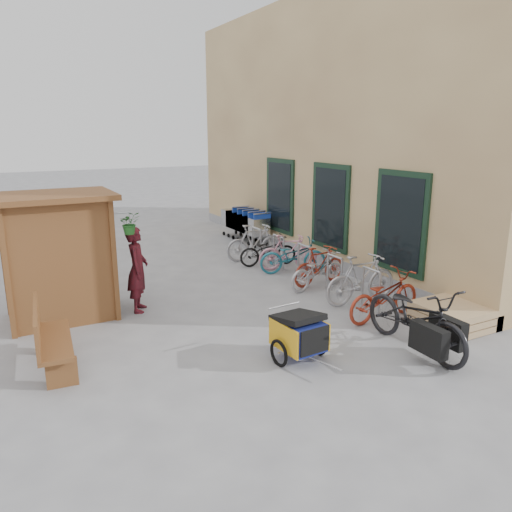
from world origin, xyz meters
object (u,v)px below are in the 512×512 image
kiosk (52,240)px  bike_6 (268,251)px  child_trailer (299,333)px  person_kiosk (137,269)px  bike_4 (293,256)px  bike_3 (320,265)px  cargo_bike (417,318)px  bike_5 (288,252)px  bike_1 (361,279)px  bench (48,338)px  bike_0 (384,296)px  shopping_carts (245,221)px  bike_2 (318,271)px  bike_7 (255,242)px  pallet_stack (451,316)px

kiosk → bike_6: kiosk is taller
child_trailer → person_kiosk: bearing=111.3°
child_trailer → bike_4: (2.55, 4.19, -0.01)m
bike_3 → bike_6: bike_3 is taller
child_trailer → cargo_bike: 1.96m
bike_5 → bike_6: size_ratio=1.00×
person_kiosk → bike_1: (4.19, -1.77, -0.33)m
kiosk → bench: kiosk is taller
bike_0 → bike_6: bearing=-4.5°
bench → bike_5: bearing=31.3°
bike_4 → shopping_carts: bearing=9.2°
bench → person_kiosk: size_ratio=0.96×
bike_2 → bike_7: (-0.05, 2.93, 0.09)m
child_trailer → bike_3: bearing=45.9°
kiosk → bike_2: kiosk is taller
kiosk → bike_7: (5.40, 2.11, -1.05)m
child_trailer → bike_1: bearing=27.8°
child_trailer → bike_2: bike_2 is taller
child_trailer → bike_5: (2.61, 4.52, 0.01)m
child_trailer → bike_7: size_ratio=0.84×
pallet_stack → bike_2: (-0.82, 3.06, 0.21)m
child_trailer → bike_1: (2.58, 1.61, 0.07)m
bike_0 → bike_7: size_ratio=1.06×
kiosk → bike_0: (5.46, -2.98, -1.09)m
pallet_stack → shopping_carts: shopping_carts is taller
person_kiosk → bike_5: size_ratio=1.11×
bench → kiosk: bearing=84.4°
person_kiosk → bike_7: person_kiosk is taller
shopping_carts → bike_6: bearing=-105.5°
shopping_carts → bike_6: shopping_carts is taller
bench → bike_0: 5.92m
shopping_carts → bike_3: shopping_carts is taller
bike_1 → bike_5: bearing=1.2°
pallet_stack → child_trailer: bearing=176.5°
shopping_carts → cargo_bike: size_ratio=1.09×
kiosk → bike_2: 5.63m
pallet_stack → bench: size_ratio=0.73×
pallet_stack → bike_1: bike_1 is taller
person_kiosk → bike_3: person_kiosk is taller
bike_0 → bike_1: size_ratio=1.02×
bike_3 → bike_4: (-0.03, 1.10, -0.01)m
child_trailer → cargo_bike: (1.86, -0.63, 0.12)m
person_kiosk → bike_0: bearing=-101.5°
shopping_carts → child_trailer: shopping_carts is taller
person_kiosk → kiosk: bearing=101.1°
shopping_carts → cargo_bike: cargo_bike is taller
person_kiosk → bike_2: person_kiosk is taller
bike_2 → bike_3: bearing=-52.4°
child_trailer → bike_2: 3.72m
bike_3 → bike_7: (-0.26, 2.70, 0.05)m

